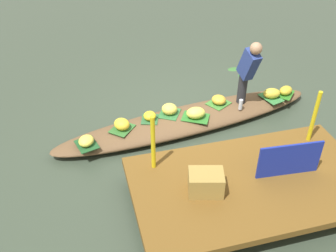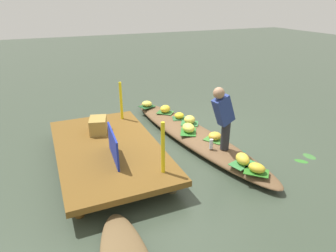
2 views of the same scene
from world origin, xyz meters
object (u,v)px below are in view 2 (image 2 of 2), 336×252
banana_bunch_3 (257,168)px  market_banner (113,145)px  banana_bunch_1 (179,116)px  produce_crate (98,125)px  vendor_boat (192,135)px  vendor_person (223,115)px  banana_bunch_0 (147,104)px  banana_bunch_4 (189,128)px  banana_bunch_6 (243,159)px  banana_bunch_2 (215,136)px  banana_bunch_7 (190,120)px  water_bottle (211,144)px  banana_bunch_5 (165,109)px

banana_bunch_3 → market_banner: (1.14, 2.06, 0.29)m
banana_bunch_1 → produce_crate: 1.96m
vendor_boat → vendor_person: (-1.02, -0.06, 0.81)m
vendor_boat → banana_bunch_0: 1.83m
banana_bunch_4 → produce_crate: size_ratio=0.72×
vendor_boat → banana_bunch_6: 1.62m
produce_crate → banana_bunch_2: bearing=-115.3°
banana_bunch_4 → vendor_person: size_ratio=0.26×
banana_bunch_4 → vendor_person: vendor_person is taller
banana_bunch_3 → banana_bunch_4: 1.87m
banana_bunch_1 → banana_bunch_7: size_ratio=0.83×
banana_bunch_3 → produce_crate: 3.11m
water_bottle → produce_crate: 2.25m
banana_bunch_6 → produce_crate: size_ratio=0.69×
vendor_boat → banana_bunch_6: banana_bunch_6 is taller
banana_bunch_3 → market_banner: 2.37m
banana_bunch_0 → banana_bunch_1: size_ratio=1.18×
banana_bunch_3 → banana_bunch_7: (2.24, 0.07, 0.01)m
vendor_boat → water_bottle: size_ratio=25.15×
banana_bunch_0 → banana_bunch_7: banana_bunch_7 is taller
banana_bunch_1 → banana_bunch_3: 2.61m
banana_bunch_5 → banana_bunch_7: 0.89m
water_bottle → produce_crate: bearing=54.8°
banana_bunch_1 → banana_bunch_4: 0.77m
banana_bunch_2 → banana_bunch_7: bearing=5.4°
banana_bunch_1 → produce_crate: bearing=98.8°
banana_bunch_2 → produce_crate: 2.33m
banana_bunch_5 → produce_crate: produce_crate is taller
banana_bunch_1 → produce_crate: produce_crate is taller
water_bottle → banana_bunch_6: bearing=-163.8°
water_bottle → banana_bunch_0: bearing=6.8°
banana_bunch_3 → vendor_boat: bearing=5.1°
banana_bunch_1 → market_banner: (-1.47, 1.90, 0.30)m
banana_bunch_7 → banana_bunch_0: bearing=19.0°
banana_bunch_4 → market_banner: 1.91m
banana_bunch_1 → banana_bunch_5: (0.49, 0.15, 0.02)m
banana_bunch_6 → water_bottle: bearing=16.2°
vendor_boat → banana_bunch_7: bearing=-24.9°
banana_bunch_6 → banana_bunch_7: bearing=0.7°
banana_bunch_2 → banana_bunch_3: bearing=179.4°
banana_bunch_5 → banana_bunch_6: banana_bunch_6 is taller
vendor_boat → banana_bunch_1: (0.69, -0.01, 0.19)m
banana_bunch_0 → water_bottle: bearing=-173.2°
banana_bunch_0 → banana_bunch_4: (-1.85, -0.27, 0.02)m
banana_bunch_1 → vendor_person: size_ratio=0.18×
banana_bunch_7 → water_bottle: (-1.23, 0.18, -0.00)m
vendor_boat → banana_bunch_6: size_ratio=15.65×
banana_bunch_2 → vendor_person: bearing=162.8°
banana_bunch_0 → produce_crate: (-1.39, 1.51, 0.20)m
vendor_boat → market_banner: bearing=104.2°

